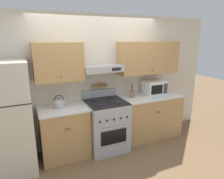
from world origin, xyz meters
TOP-DOWN VIEW (x-y plane):
  - ground_plane at (0.00, 0.00)m, footprint 16.00×16.00m
  - wall_back at (0.10, 0.59)m, footprint 5.20×0.46m
  - counter_left at (-0.79, 0.32)m, footprint 0.85×0.63m
  - counter_right at (1.04, 0.32)m, footprint 1.34×0.63m
  - stove_range at (-0.00, 0.26)m, footprint 0.73×0.74m
  - refrigerator at (-1.70, 0.24)m, footprint 0.80×0.77m
  - tea_kettle at (-0.84, 0.38)m, footprint 0.25×0.19m
  - microwave at (1.19, 0.40)m, footprint 0.46×0.36m
  - utensil_crock at (0.63, 0.38)m, footprint 0.11×0.11m

SIDE VIEW (x-z plane):
  - ground_plane at x=0.00m, z-range 0.00..0.00m
  - counter_right at x=1.04m, z-range 0.00..0.93m
  - counter_left at x=-0.79m, z-range 0.00..0.93m
  - stove_range at x=0.00m, z-range -0.07..1.04m
  - refrigerator at x=-1.70m, z-range 0.00..1.79m
  - utensil_crock at x=0.63m, z-range 0.86..1.16m
  - tea_kettle at x=-0.84m, z-range 0.90..1.12m
  - microwave at x=1.19m, z-range 0.93..1.22m
  - wall_back at x=0.10m, z-range 0.14..2.69m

